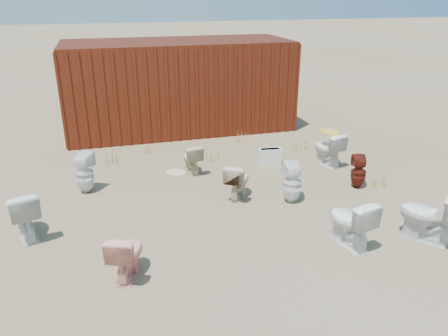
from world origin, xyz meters
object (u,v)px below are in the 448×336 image
object	(u,v)px
toilet_front_c	(350,222)
loose_tank	(270,156)
shipping_container	(179,86)
toilet_back_e	(292,182)
toilet_back_beige_right	(238,180)
toilet_back_a	(84,173)
toilet_front_pink	(127,254)
toilet_back_beige_left	(192,158)
toilet_back_yellowlid	(328,149)
toilet_front_e	(428,216)
toilet_front_a	(24,214)
toilet_front_maroon	(359,172)

from	to	relation	value
toilet_front_c	loose_tank	distance (m)	3.52
shipping_container	toilet_back_e	distance (m)	5.40
toilet_front_c	toilet_back_beige_right	size ratio (longest dim) A/B	1.13
shipping_container	toilet_back_beige_right	size ratio (longest dim) A/B	8.61
toilet_back_a	toilet_back_e	bearing A→B (deg)	-172.35
toilet_front_c	toilet_back_a	world-z (taller)	toilet_back_a
toilet_front_pink	toilet_back_a	bearing A→B (deg)	-56.36
toilet_back_beige_left	toilet_back_yellowlid	distance (m)	3.03
shipping_container	toilet_front_c	bearing A→B (deg)	-78.80
toilet_front_e	toilet_back_beige_left	bearing A→B (deg)	-85.24
toilet_back_beige_left	loose_tank	distance (m)	1.81
toilet_front_a	toilet_front_maroon	size ratio (longest dim) A/B	1.23
toilet_back_a	loose_tank	size ratio (longest dim) A/B	1.59
toilet_front_c	loose_tank	bearing A→B (deg)	-103.11
toilet_back_yellowlid	loose_tank	world-z (taller)	toilet_back_yellowlid
toilet_back_yellowlid	toilet_back_e	world-z (taller)	toilet_back_e
toilet_front_a	toilet_front_c	size ratio (longest dim) A/B	1.02
shipping_container	toilet_back_e	size ratio (longest dim) A/B	7.75
toilet_front_pink	toilet_back_a	size ratio (longest dim) A/B	0.87
shipping_container	toilet_back_e	world-z (taller)	shipping_container
toilet_front_c	toilet_front_e	distance (m)	1.23
loose_tank	toilet_front_a	bearing A→B (deg)	-151.09
toilet_back_beige_right	toilet_back_a	bearing A→B (deg)	13.07
loose_tank	toilet_back_e	bearing A→B (deg)	-92.25
toilet_back_beige_right	loose_tank	distance (m)	1.92
toilet_back_beige_left	toilet_back_yellowlid	bearing A→B (deg)	165.44
toilet_front_c	toilet_back_e	bearing A→B (deg)	-93.24
toilet_back_beige_left	toilet_front_maroon	bearing A→B (deg)	144.27
toilet_front_maroon	toilet_back_beige_right	size ratio (longest dim) A/B	0.95
toilet_back_a	toilet_back_beige_right	distance (m)	2.94
toilet_back_beige_right	toilet_back_e	size ratio (longest dim) A/B	0.90
toilet_front_pink	toilet_back_a	distance (m)	3.01
toilet_back_beige_left	toilet_back_yellowlid	world-z (taller)	toilet_back_yellowlid
toilet_back_a	toilet_back_beige_right	xyz separation A→B (m)	(2.75, -1.02, -0.05)
toilet_back_beige_right	toilet_back_yellowlid	bearing A→B (deg)	-123.49
toilet_front_pink	toilet_front_a	bearing A→B (deg)	-22.81
toilet_back_yellowlid	toilet_front_pink	bearing A→B (deg)	18.05
toilet_back_e	toilet_front_c	bearing A→B (deg)	107.53
loose_tank	toilet_back_beige_left	bearing A→B (deg)	-171.23
toilet_front_a	toilet_front_e	bearing A→B (deg)	146.90
shipping_container	loose_tank	xyz separation A→B (m)	(1.44, -3.31, -1.02)
toilet_front_pink	toilet_back_yellowlid	distance (m)	5.47
toilet_front_pink	toilet_front_maroon	world-z (taller)	toilet_front_pink
loose_tank	toilet_front_c	bearing A→B (deg)	-84.02
toilet_front_e	toilet_back_beige_left	distance (m)	4.70
shipping_container	toilet_back_beige_left	xyz separation A→B (m)	(-0.37, -3.36, -0.88)
toilet_back_a	loose_tank	bearing A→B (deg)	-144.08
toilet_back_beige_right	loose_tank	bearing A→B (deg)	-96.41
toilet_front_e	toilet_front_c	bearing A→B (deg)	-43.38
toilet_front_c	toilet_front_a	bearing A→B (deg)	-30.20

